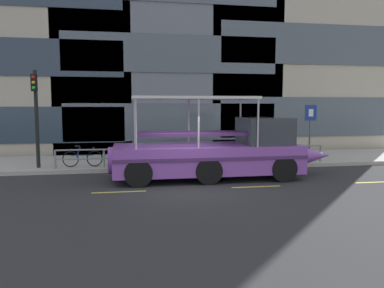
{
  "coord_description": "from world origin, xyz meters",
  "views": [
    {
      "loc": [
        -2.06,
        -13.1,
        2.83
      ],
      "look_at": [
        0.55,
        1.97,
        1.3
      ],
      "focal_mm": 34.6,
      "sensor_mm": 36.0,
      "label": 1
    }
  ],
  "objects_px": {
    "traffic_light_pole": "(36,109)",
    "leaned_bicycle": "(83,158)",
    "duck_tour_boat": "(220,152)",
    "pedestrian_near_bow": "(273,141)",
    "parking_sign": "(310,123)"
  },
  "relations": [
    {
      "from": "leaned_bicycle",
      "to": "duck_tour_boat",
      "type": "bearing_deg",
      "value": -25.7
    },
    {
      "from": "traffic_light_pole",
      "to": "parking_sign",
      "type": "bearing_deg",
      "value": -0.22
    },
    {
      "from": "parking_sign",
      "to": "pedestrian_near_bow",
      "type": "height_order",
      "value": "parking_sign"
    },
    {
      "from": "leaned_bicycle",
      "to": "duck_tour_boat",
      "type": "xyz_separation_m",
      "value": [
        5.6,
        -2.7,
        0.49
      ]
    },
    {
      "from": "pedestrian_near_bow",
      "to": "duck_tour_boat",
      "type": "bearing_deg",
      "value": -138.27
    },
    {
      "from": "parking_sign",
      "to": "pedestrian_near_bow",
      "type": "relative_size",
      "value": 1.7
    },
    {
      "from": "parking_sign",
      "to": "pedestrian_near_bow",
      "type": "distance_m",
      "value": 1.98
    },
    {
      "from": "pedestrian_near_bow",
      "to": "traffic_light_pole",
      "type": "bearing_deg",
      "value": -177.7
    },
    {
      "from": "traffic_light_pole",
      "to": "leaned_bicycle",
      "type": "height_order",
      "value": "traffic_light_pole"
    },
    {
      "from": "traffic_light_pole",
      "to": "duck_tour_boat",
      "type": "height_order",
      "value": "traffic_light_pole"
    },
    {
      "from": "parking_sign",
      "to": "leaned_bicycle",
      "type": "distance_m",
      "value": 10.93
    },
    {
      "from": "traffic_light_pole",
      "to": "parking_sign",
      "type": "distance_m",
      "value": 12.73
    },
    {
      "from": "traffic_light_pole",
      "to": "duck_tour_boat",
      "type": "xyz_separation_m",
      "value": [
        7.49,
        -2.7,
        -1.69
      ]
    },
    {
      "from": "traffic_light_pole",
      "to": "leaned_bicycle",
      "type": "distance_m",
      "value": 2.88
    },
    {
      "from": "parking_sign",
      "to": "pedestrian_near_bow",
      "type": "xyz_separation_m",
      "value": [
        -1.7,
        0.49,
        -0.89
      ]
    }
  ]
}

